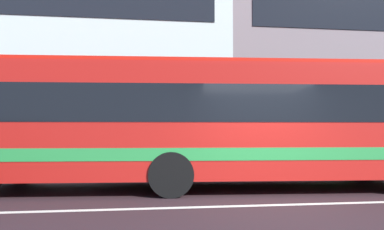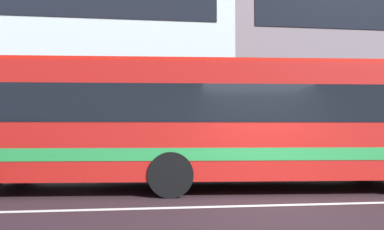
% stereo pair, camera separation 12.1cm
% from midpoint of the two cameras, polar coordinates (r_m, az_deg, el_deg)
% --- Properties ---
extents(ground_plane, '(160.00, 160.00, 0.00)m').
position_cam_midpoint_polar(ground_plane, '(7.61, 12.11, -13.47)').
color(ground_plane, '#311F24').
extents(lane_centre_line, '(60.00, 0.16, 0.01)m').
position_cam_midpoint_polar(lane_centre_line, '(7.61, 12.11, -13.44)').
color(lane_centre_line, silver).
rests_on(lane_centre_line, ground_plane).
extents(hedge_row_far, '(14.70, 1.10, 1.10)m').
position_cam_midpoint_polar(hedge_row_far, '(14.01, 17.89, -5.95)').
color(hedge_row_far, '#225E1D').
rests_on(hedge_row_far, ground_plane).
extents(apartment_block_left, '(20.57, 11.62, 12.83)m').
position_cam_midpoint_polar(apartment_block_left, '(22.94, -24.09, 10.38)').
color(apartment_block_left, silver).
rests_on(apartment_block_left, ground_plane).
extents(apartment_block_right, '(22.15, 11.62, 12.61)m').
position_cam_midpoint_polar(apartment_block_right, '(26.54, 27.13, 8.49)').
color(apartment_block_right, gray).
rests_on(apartment_block_right, ground_plane).
extents(transit_bus, '(11.83, 3.26, 3.12)m').
position_cam_midpoint_polar(transit_bus, '(9.30, 0.82, -0.79)').
color(transit_bus, red).
rests_on(transit_bus, ground_plane).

